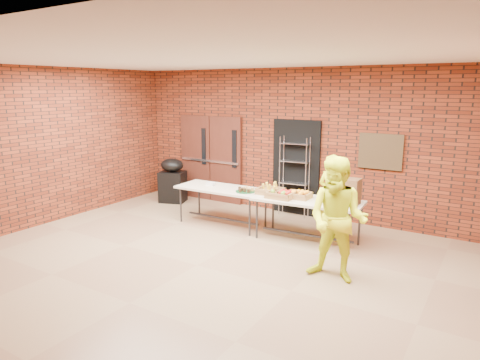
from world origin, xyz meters
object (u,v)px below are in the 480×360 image
at_px(wire_rack, 294,177).
at_px(volunteer_woman, 332,197).
at_px(table_right, 308,203).
at_px(table_left, 222,191).
at_px(coffee_dispenser, 349,191).
at_px(covered_grill, 173,180).
at_px(volunteer_man, 338,220).

height_order(wire_rack, volunteer_woman, wire_rack).
bearing_deg(table_right, wire_rack, 119.06).
bearing_deg(table_left, coffee_dispenser, -0.34).
relative_size(table_left, coffee_dispenser, 4.25).
relative_size(table_right, coffee_dispenser, 4.45).
bearing_deg(covered_grill, table_left, -42.16).
xyz_separation_m(wire_rack, table_left, (-0.97, -1.37, -0.16)).
bearing_deg(coffee_dispenser, volunteer_man, -78.72).
bearing_deg(wire_rack, covered_grill, -175.95).
bearing_deg(covered_grill, table_right, -32.30).
bearing_deg(table_right, volunteer_man, -55.75).
bearing_deg(volunteer_man, table_left, 155.56).
relative_size(wire_rack, volunteer_woman, 1.09).
bearing_deg(covered_grill, volunteer_man, -43.03).
bearing_deg(wire_rack, volunteer_woman, -44.88).
relative_size(table_left, table_right, 0.96).
height_order(wire_rack, table_left, wire_rack).
bearing_deg(coffee_dispenser, wire_rack, 141.41).
height_order(table_left, table_right, table_right).
height_order(table_right, coffee_dispenser, coffee_dispenser).
distance_m(table_left, table_right, 1.89).
distance_m(table_right, coffee_dispenser, 0.79).
height_order(wire_rack, volunteer_man, volunteer_man).
height_order(volunteer_woman, volunteer_man, volunteer_man).
height_order(coffee_dispenser, volunteer_man, volunteer_man).
distance_m(table_left, coffee_dispenser, 2.63).
relative_size(table_right, covered_grill, 1.85).
relative_size(wire_rack, table_right, 0.87).
xyz_separation_m(wire_rack, coffee_dispenser, (1.64, -1.31, 0.15)).
bearing_deg(wire_rack, coffee_dispenser, -44.36).
distance_m(table_right, covered_grill, 4.05).
bearing_deg(coffee_dispenser, volunteer_woman, 142.97).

